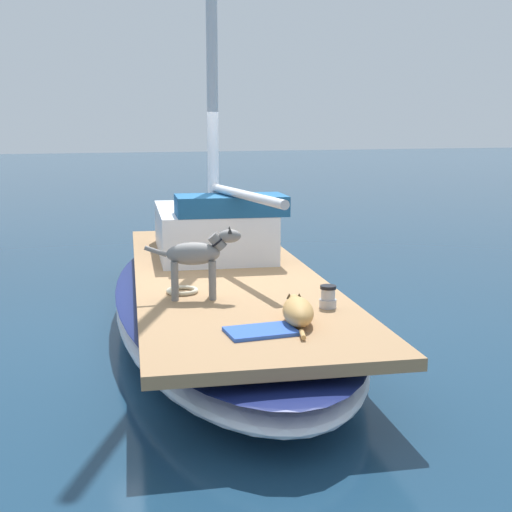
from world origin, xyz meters
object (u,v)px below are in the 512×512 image
object	(u,v)px
deck_winch	(328,297)
deck_towel	(261,331)
dog_grey	(198,256)
dog_tan	(298,311)
coiled_rope	(182,291)
sailboat_main	(224,298)

from	to	relation	value
deck_winch	deck_towel	distance (m)	1.01
dog_grey	dog_tan	bearing A→B (deg)	-64.88
dog_tan	deck_towel	world-z (taller)	dog_tan
deck_winch	coiled_rope	bearing A→B (deg)	135.74
coiled_rope	deck_towel	xyz separation A→B (m)	(0.22, -1.56, -0.01)
dog_grey	coiled_rope	world-z (taller)	dog_grey
sailboat_main	dog_grey	distance (m)	1.52
coiled_rope	deck_towel	bearing A→B (deg)	-82.16
dog_grey	sailboat_main	bearing A→B (deg)	59.85
sailboat_main	coiled_rope	distance (m)	1.19
sailboat_main	dog_grey	xyz separation A→B (m)	(-0.66, -1.14, 0.75)
dog_grey	dog_tan	xyz separation A→B (m)	(0.53, -1.13, -0.32)
dog_tan	coiled_rope	xyz separation A→B (m)	(-0.62, 1.41, -0.08)
dog_tan	dog_grey	bearing A→B (deg)	115.12
deck_winch	sailboat_main	bearing A→B (deg)	100.11
dog_grey	deck_towel	bearing A→B (deg)	-84.24
dog_tan	coiled_rope	world-z (taller)	dog_tan
dog_tan	sailboat_main	bearing A→B (deg)	86.66
deck_winch	dog_grey	bearing A→B (deg)	142.02
sailboat_main	deck_winch	xyz separation A→B (m)	(0.34, -1.93, 0.42)
deck_winch	coiled_rope	distance (m)	1.53
dog_tan	coiled_rope	distance (m)	1.54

